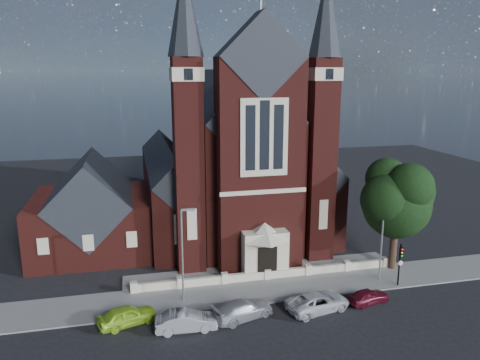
{
  "coord_description": "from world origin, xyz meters",
  "views": [
    {
      "loc": [
        -11.63,
        -31.79,
        18.8
      ],
      "look_at": [
        -1.27,
        12.0,
        8.27
      ],
      "focal_mm": 35.0,
      "sensor_mm": 36.0,
      "label": 1
    }
  ],
  "objects_px": {
    "church": "(229,160)",
    "car_dark_red": "(368,296)",
    "traffic_signal": "(400,259)",
    "street_lamp_left": "(183,250)",
    "parish_hall": "(92,214)",
    "street_tree": "(400,201)",
    "car_silver_b": "(243,310)",
    "car_lime_van": "(127,316)",
    "car_white_suv": "(318,302)",
    "street_lamp_right": "(383,233)",
    "car_silver_a": "(186,321)"
  },
  "relations": [
    {
      "from": "street_tree",
      "to": "car_silver_a",
      "type": "relative_size",
      "value": 2.34
    },
    {
      "from": "church",
      "to": "car_lime_van",
      "type": "height_order",
      "value": "church"
    },
    {
      "from": "church",
      "to": "street_tree",
      "type": "xyz_separation_m",
      "value": [
        12.6,
        -17.23,
        -1.23
      ]
    },
    {
      "from": "car_lime_van",
      "to": "church",
      "type": "bearing_deg",
      "value": -47.9
    },
    {
      "from": "street_tree",
      "to": "car_dark_red",
      "type": "distance_m",
      "value": 10.16
    },
    {
      "from": "traffic_signal",
      "to": "car_silver_a",
      "type": "distance_m",
      "value": 19.62
    },
    {
      "from": "car_silver_a",
      "to": "car_silver_b",
      "type": "height_order",
      "value": "car_silver_a"
    },
    {
      "from": "street_lamp_right",
      "to": "car_silver_a",
      "type": "distance_m",
      "value": 19.33
    },
    {
      "from": "street_tree",
      "to": "street_lamp_right",
      "type": "distance_m",
      "value": 3.84
    },
    {
      "from": "parish_hall",
      "to": "car_silver_b",
      "type": "xyz_separation_m",
      "value": [
        12.19,
        -17.71,
        -3.28
      ]
    },
    {
      "from": "street_lamp_left",
      "to": "car_lime_van",
      "type": "height_order",
      "value": "street_lamp_left"
    },
    {
      "from": "church",
      "to": "car_white_suv",
      "type": "distance_m",
      "value": 24.16
    },
    {
      "from": "parish_hall",
      "to": "street_lamp_right",
      "type": "xyz_separation_m",
      "value": [
        26.09,
        -14.0,
        0.59
      ]
    },
    {
      "from": "street_lamp_right",
      "to": "church",
      "type": "bearing_deg",
      "value": 118.04
    },
    {
      "from": "parish_hall",
      "to": "street_tree",
      "type": "xyz_separation_m",
      "value": [
        28.6,
        -12.29,
        2.95
      ]
    },
    {
      "from": "street_lamp_left",
      "to": "street_lamp_right",
      "type": "distance_m",
      "value": 18.0
    },
    {
      "from": "street_lamp_right",
      "to": "car_dark_red",
      "type": "height_order",
      "value": "street_lamp_right"
    },
    {
      "from": "street_lamp_right",
      "to": "car_white_suv",
      "type": "relative_size",
      "value": 1.53
    },
    {
      "from": "parish_hall",
      "to": "street_lamp_right",
      "type": "relative_size",
      "value": 1.51
    },
    {
      "from": "street_lamp_right",
      "to": "car_lime_van",
      "type": "xyz_separation_m",
      "value": [
        -22.64,
        -2.62,
        -3.84
      ]
    },
    {
      "from": "street_tree",
      "to": "car_white_suv",
      "type": "relative_size",
      "value": 2.02
    },
    {
      "from": "parish_hall",
      "to": "traffic_signal",
      "type": "distance_m",
      "value": 31.2
    },
    {
      "from": "parish_hall",
      "to": "car_lime_van",
      "type": "relative_size",
      "value": 2.75
    },
    {
      "from": "traffic_signal",
      "to": "church",
      "type": "bearing_deg",
      "value": 118.2
    },
    {
      "from": "car_silver_a",
      "to": "street_lamp_left",
      "type": "bearing_deg",
      "value": -3.27
    },
    {
      "from": "church",
      "to": "car_lime_van",
      "type": "relative_size",
      "value": 7.86
    },
    {
      "from": "parish_hall",
      "to": "car_dark_red",
      "type": "distance_m",
      "value": 29.14
    },
    {
      "from": "street_tree",
      "to": "street_lamp_right",
      "type": "bearing_deg",
      "value": -145.74
    },
    {
      "from": "car_silver_b",
      "to": "traffic_signal",
      "type": "bearing_deg",
      "value": -101.3
    },
    {
      "from": "parish_hall",
      "to": "car_white_suv",
      "type": "height_order",
      "value": "parish_hall"
    },
    {
      "from": "traffic_signal",
      "to": "car_dark_red",
      "type": "xyz_separation_m",
      "value": [
        -4.15,
        -2.19,
        -1.96
      ]
    },
    {
      "from": "church",
      "to": "car_silver_a",
      "type": "relative_size",
      "value": 7.63
    },
    {
      "from": "church",
      "to": "parish_hall",
      "type": "distance_m",
      "value": 17.26
    },
    {
      "from": "church",
      "to": "car_lime_van",
      "type": "bearing_deg",
      "value": -120.2
    },
    {
      "from": "street_tree",
      "to": "street_lamp_left",
      "type": "relative_size",
      "value": 1.32
    },
    {
      "from": "traffic_signal",
      "to": "car_white_suv",
      "type": "xyz_separation_m",
      "value": [
        -8.66,
        -2.34,
        -1.85
      ]
    },
    {
      "from": "car_white_suv",
      "to": "street_lamp_left",
      "type": "bearing_deg",
      "value": 56.56
    },
    {
      "from": "traffic_signal",
      "to": "car_dark_red",
      "type": "height_order",
      "value": "traffic_signal"
    },
    {
      "from": "street_lamp_right",
      "to": "car_white_suv",
      "type": "distance_m",
      "value": 9.5
    },
    {
      "from": "traffic_signal",
      "to": "car_lime_van",
      "type": "xyz_separation_m",
      "value": [
        -23.55,
        -1.05,
        -1.83
      ]
    },
    {
      "from": "car_lime_van",
      "to": "car_white_suv",
      "type": "distance_m",
      "value": 14.95
    },
    {
      "from": "traffic_signal",
      "to": "street_lamp_left",
      "type": "bearing_deg",
      "value": 175.24
    },
    {
      "from": "street_lamp_right",
      "to": "car_lime_van",
      "type": "bearing_deg",
      "value": -173.39
    },
    {
      "from": "car_lime_van",
      "to": "car_white_suv",
      "type": "relative_size",
      "value": 0.84
    },
    {
      "from": "church",
      "to": "traffic_signal",
      "type": "xyz_separation_m",
      "value": [
        11.0,
        -20.52,
        -5.6
      ]
    },
    {
      "from": "church",
      "to": "car_dark_red",
      "type": "xyz_separation_m",
      "value": [
        6.85,
        -22.71,
        -7.56
      ]
    },
    {
      "from": "church",
      "to": "car_silver_a",
      "type": "distance_m",
      "value": 25.91
    },
    {
      "from": "street_lamp_right",
      "to": "car_dark_red",
      "type": "distance_m",
      "value": 6.36
    },
    {
      "from": "parish_hall",
      "to": "street_tree",
      "type": "relative_size",
      "value": 1.14
    },
    {
      "from": "car_dark_red",
      "to": "parish_hall",
      "type": "bearing_deg",
      "value": 39.12
    }
  ]
}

